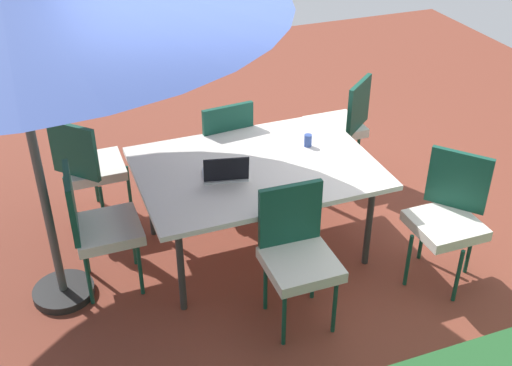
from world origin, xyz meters
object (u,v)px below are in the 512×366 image
dining_table (256,171)px  chair_east (97,224)px  chair_southwest (342,122)px  chair_southeast (89,164)px  cup (308,140)px  chair_south (222,145)px  chair_north (297,251)px  laptop (226,173)px  chair_northwest (449,214)px

dining_table → chair_east: chair_east is taller
chair_east → chair_southwest: 2.47m
chair_southeast → cup: (-1.62, 0.69, 0.26)m
chair_south → chair_north: 1.57m
dining_table → chair_southwest: size_ratio=1.79×
chair_southeast → chair_southwest: same height
chair_south → chair_southeast: 1.11m
chair_south → chair_north: bearing=85.5°
chair_south → laptop: 0.93m
chair_east → cup: 1.71m
dining_table → chair_north: size_ratio=1.79×
chair_northwest → chair_north: 1.19m
chair_southeast → chair_northwest: 2.83m
chair_northwest → chair_southwest: 1.58m
chair_northwest → chair_southwest: same height
dining_table → chair_east: 1.21m
chair_southwest → cup: chair_southwest is taller
chair_south → laptop: (0.24, 0.86, 0.26)m
chair_south → chair_southwest: same height
laptop → chair_east: bearing=8.3°
dining_table → chair_north: (0.01, 0.81, -0.16)m
chair_east → chair_south: 1.41m
dining_table → chair_south: (0.02, -0.76, -0.16)m
chair_southwest → laptop: size_ratio=2.68×
chair_east → laptop: (-0.93, 0.07, 0.26)m
dining_table → chair_northwest: 1.43m
dining_table → chair_east: bearing=1.2°
dining_table → chair_northwest: bearing=146.3°
chair_south → chair_southwest: bearing=176.5°
chair_southeast → chair_southwest: size_ratio=1.00×
chair_south → chair_southeast: bearing=-8.5°
chair_east → chair_southeast: (-0.06, -0.86, 0.00)m
laptop → chair_north: bearing=122.4°
dining_table → chair_northwest: chair_northwest is taller
chair_southwest → chair_north: 1.97m
chair_southeast → chair_southwest: bearing=-134.7°
cup → dining_table: bearing=16.3°
dining_table → chair_southwest: (-1.13, -0.79, -0.16)m
chair_northwest → laptop: size_ratio=2.68×
dining_table → chair_southeast: 1.42m
chair_east → cup: (-1.68, -0.17, 0.26)m
dining_table → chair_east: size_ratio=1.79×
chair_north → cup: bearing=64.1°
chair_east → chair_south: bearing=-52.4°
chair_northwest → cup: bearing=176.2°
chair_southeast → chair_south: bearing=-137.2°
chair_north → chair_east: bearing=148.4°
chair_east → chair_southwest: bearing=-66.9°
chair_northwest → chair_southeast: bearing=-165.6°
chair_south → laptop: size_ratio=2.68×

